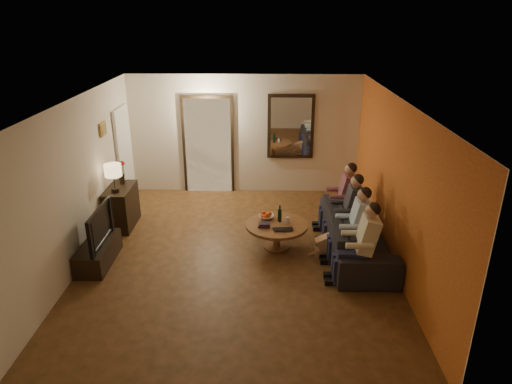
{
  "coord_description": "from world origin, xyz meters",
  "views": [
    {
      "loc": [
        0.43,
        -6.67,
        3.86
      ],
      "look_at": [
        0.3,
        0.3,
        1.05
      ],
      "focal_mm": 32.0,
      "sensor_mm": 36.0,
      "label": 1
    }
  ],
  "objects_px": {
    "tv_stand": "(98,253)",
    "person_a": "(362,246)",
    "table_lamp": "(114,178)",
    "person_b": "(355,228)",
    "dresser": "(121,207)",
    "wine_bottle": "(280,213)",
    "tv": "(94,226)",
    "person_d": "(343,199)",
    "sofa": "(356,234)",
    "laptop": "(283,231)",
    "dog": "(330,241)",
    "person_c": "(348,213)",
    "bowl": "(266,217)",
    "coffee_table": "(277,236)"
  },
  "relations": [
    {
      "from": "dog",
      "to": "person_b",
      "type": "bearing_deg",
      "value": -27.37
    },
    {
      "from": "person_d",
      "to": "person_a",
      "type": "bearing_deg",
      "value": -90.0
    },
    {
      "from": "table_lamp",
      "to": "person_b",
      "type": "bearing_deg",
      "value": -13.84
    },
    {
      "from": "person_a",
      "to": "person_d",
      "type": "relative_size",
      "value": 1.0
    },
    {
      "from": "person_c",
      "to": "person_d",
      "type": "height_order",
      "value": "same"
    },
    {
      "from": "sofa",
      "to": "laptop",
      "type": "xyz_separation_m",
      "value": [
        -1.23,
        -0.13,
        0.11
      ]
    },
    {
      "from": "table_lamp",
      "to": "dog",
      "type": "xyz_separation_m",
      "value": [
        3.79,
        -0.86,
        -0.77
      ]
    },
    {
      "from": "dresser",
      "to": "tv",
      "type": "bearing_deg",
      "value": -90.0
    },
    {
      "from": "tv_stand",
      "to": "tv",
      "type": "height_order",
      "value": "tv"
    },
    {
      "from": "tv_stand",
      "to": "person_a",
      "type": "bearing_deg",
      "value": -6.5
    },
    {
      "from": "tv_stand",
      "to": "coffee_table",
      "type": "height_order",
      "value": "coffee_table"
    },
    {
      "from": "table_lamp",
      "to": "tv",
      "type": "bearing_deg",
      "value": -90.0
    },
    {
      "from": "tv",
      "to": "dog",
      "type": "distance_m",
      "value": 3.82
    },
    {
      "from": "dog",
      "to": "wine_bottle",
      "type": "relative_size",
      "value": 1.81
    },
    {
      "from": "person_d",
      "to": "person_c",
      "type": "bearing_deg",
      "value": -90.0
    },
    {
      "from": "person_c",
      "to": "person_d",
      "type": "bearing_deg",
      "value": 90.0
    },
    {
      "from": "person_d",
      "to": "laptop",
      "type": "distance_m",
      "value": 1.54
    },
    {
      "from": "table_lamp",
      "to": "person_b",
      "type": "height_order",
      "value": "table_lamp"
    },
    {
      "from": "person_d",
      "to": "dog",
      "type": "xyz_separation_m",
      "value": [
        -0.35,
        -1.04,
        -0.32
      ]
    },
    {
      "from": "sofa",
      "to": "person_a",
      "type": "distance_m",
      "value": 0.94
    },
    {
      "from": "bowl",
      "to": "wine_bottle",
      "type": "height_order",
      "value": "wine_bottle"
    },
    {
      "from": "person_b",
      "to": "wine_bottle",
      "type": "xyz_separation_m",
      "value": [
        -1.18,
        0.55,
        0.01
      ]
    },
    {
      "from": "person_d",
      "to": "wine_bottle",
      "type": "height_order",
      "value": "person_d"
    },
    {
      "from": "tv",
      "to": "laptop",
      "type": "distance_m",
      "value": 3.03
    },
    {
      "from": "person_a",
      "to": "coffee_table",
      "type": "bearing_deg",
      "value": 139.66
    },
    {
      "from": "dresser",
      "to": "person_d",
      "type": "bearing_deg",
      "value": -0.54
    },
    {
      "from": "table_lamp",
      "to": "coffee_table",
      "type": "height_order",
      "value": "table_lamp"
    },
    {
      "from": "sofa",
      "to": "coffee_table",
      "type": "xyz_separation_m",
      "value": [
        -1.33,
        0.15,
        -0.13
      ]
    },
    {
      "from": "person_d",
      "to": "bowl",
      "type": "bearing_deg",
      "value": -159.27
    },
    {
      "from": "dresser",
      "to": "person_a",
      "type": "relative_size",
      "value": 0.73
    },
    {
      "from": "tv",
      "to": "person_a",
      "type": "bearing_deg",
      "value": -96.5
    },
    {
      "from": "sofa",
      "to": "wine_bottle",
      "type": "xyz_separation_m",
      "value": [
        -1.28,
        0.25,
        0.25
      ]
    },
    {
      "from": "person_c",
      "to": "laptop",
      "type": "distance_m",
      "value": 1.22
    },
    {
      "from": "sofa",
      "to": "wine_bottle",
      "type": "bearing_deg",
      "value": 79.07
    },
    {
      "from": "tv_stand",
      "to": "tv",
      "type": "relative_size",
      "value": 1.03
    },
    {
      "from": "tv",
      "to": "wine_bottle",
      "type": "bearing_deg",
      "value": -77.13
    },
    {
      "from": "dog",
      "to": "laptop",
      "type": "bearing_deg",
      "value": 176.5
    },
    {
      "from": "sofa",
      "to": "laptop",
      "type": "relative_size",
      "value": 7.32
    },
    {
      "from": "tv",
      "to": "person_d",
      "type": "relative_size",
      "value": 0.88
    },
    {
      "from": "person_a",
      "to": "person_b",
      "type": "bearing_deg",
      "value": 90.0
    },
    {
      "from": "table_lamp",
      "to": "person_c",
      "type": "relative_size",
      "value": 0.45
    },
    {
      "from": "dresser",
      "to": "wine_bottle",
      "type": "relative_size",
      "value": 2.83
    },
    {
      "from": "tv_stand",
      "to": "tv",
      "type": "distance_m",
      "value": 0.49
    },
    {
      "from": "sofa",
      "to": "person_c",
      "type": "bearing_deg",
      "value": 18.37
    },
    {
      "from": "bowl",
      "to": "tv",
      "type": "bearing_deg",
      "value": -163.73
    },
    {
      "from": "table_lamp",
      "to": "person_d",
      "type": "height_order",
      "value": "table_lamp"
    },
    {
      "from": "dresser",
      "to": "coffee_table",
      "type": "bearing_deg",
      "value": -15.28
    },
    {
      "from": "coffee_table",
      "to": "wine_bottle",
      "type": "height_order",
      "value": "wine_bottle"
    },
    {
      "from": "tv",
      "to": "sofa",
      "type": "bearing_deg",
      "value": -84.22
    },
    {
      "from": "dog",
      "to": "tv_stand",
      "type": "bearing_deg",
      "value": -178.63
    }
  ]
}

